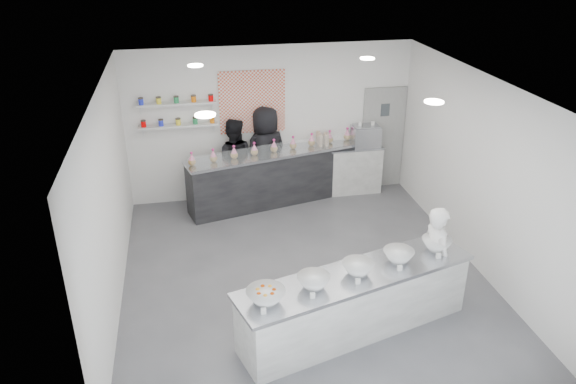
% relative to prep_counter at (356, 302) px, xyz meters
% --- Properties ---
extents(floor, '(6.00, 6.00, 0.00)m').
position_rel_prep_counter_xyz_m(floor, '(-0.38, 1.47, -0.45)').
color(floor, '#515156').
rests_on(floor, ground).
extents(ceiling, '(6.00, 6.00, 0.00)m').
position_rel_prep_counter_xyz_m(ceiling, '(-0.38, 1.47, 2.55)').
color(ceiling, white).
rests_on(ceiling, floor).
extents(back_wall, '(5.50, 0.00, 5.50)m').
position_rel_prep_counter_xyz_m(back_wall, '(-0.38, 4.47, 1.05)').
color(back_wall, white).
rests_on(back_wall, floor).
extents(left_wall, '(0.00, 6.00, 6.00)m').
position_rel_prep_counter_xyz_m(left_wall, '(-3.13, 1.47, 1.05)').
color(left_wall, white).
rests_on(left_wall, floor).
extents(right_wall, '(0.00, 6.00, 6.00)m').
position_rel_prep_counter_xyz_m(right_wall, '(2.37, 1.47, 1.05)').
color(right_wall, white).
rests_on(right_wall, floor).
extents(back_door, '(0.88, 0.04, 2.10)m').
position_rel_prep_counter_xyz_m(back_door, '(1.92, 4.44, 0.60)').
color(back_door, gray).
rests_on(back_door, floor).
extents(pattern_panel, '(1.25, 0.03, 1.20)m').
position_rel_prep_counter_xyz_m(pattern_panel, '(-0.73, 4.44, 1.50)').
color(pattern_panel, '#D74725').
rests_on(pattern_panel, back_wall).
extents(jar_shelf_lower, '(1.45, 0.22, 0.04)m').
position_rel_prep_counter_xyz_m(jar_shelf_lower, '(-2.13, 4.37, 1.15)').
color(jar_shelf_lower, silver).
rests_on(jar_shelf_lower, back_wall).
extents(jar_shelf_upper, '(1.45, 0.22, 0.04)m').
position_rel_prep_counter_xyz_m(jar_shelf_upper, '(-2.13, 4.37, 1.57)').
color(jar_shelf_upper, silver).
rests_on(jar_shelf_upper, back_wall).
extents(preserve_jars, '(1.45, 0.10, 0.56)m').
position_rel_prep_counter_xyz_m(preserve_jars, '(-2.13, 4.35, 1.43)').
color(preserve_jars, '#FF0001').
rests_on(preserve_jars, jar_shelf_lower).
extents(downlight_0, '(0.24, 0.24, 0.02)m').
position_rel_prep_counter_xyz_m(downlight_0, '(-1.78, 0.47, 2.53)').
color(downlight_0, white).
rests_on(downlight_0, ceiling).
extents(downlight_1, '(0.24, 0.24, 0.02)m').
position_rel_prep_counter_xyz_m(downlight_1, '(1.02, 0.47, 2.53)').
color(downlight_1, white).
rests_on(downlight_1, ceiling).
extents(downlight_2, '(0.24, 0.24, 0.02)m').
position_rel_prep_counter_xyz_m(downlight_2, '(-1.78, 3.07, 2.53)').
color(downlight_2, white).
rests_on(downlight_2, ceiling).
extents(downlight_3, '(0.24, 0.24, 0.02)m').
position_rel_prep_counter_xyz_m(downlight_3, '(1.02, 3.07, 2.53)').
color(downlight_3, white).
rests_on(downlight_3, ceiling).
extents(prep_counter, '(3.37, 1.65, 0.90)m').
position_rel_prep_counter_xyz_m(prep_counter, '(0.00, 0.00, 0.00)').
color(prep_counter, '#A9A8A4').
rests_on(prep_counter, floor).
extents(back_bar, '(3.48, 1.43, 1.06)m').
position_rel_prep_counter_xyz_m(back_bar, '(-0.39, 4.06, 0.08)').
color(back_bar, black).
rests_on(back_bar, floor).
extents(sneeze_guard, '(3.28, 0.82, 0.29)m').
position_rel_prep_counter_xyz_m(sneeze_guard, '(-0.32, 3.77, 0.76)').
color(sneeze_guard, white).
rests_on(sneeze_guard, back_bar).
extents(espresso_ledge, '(1.32, 0.42, 0.98)m').
position_rel_prep_counter_xyz_m(espresso_ledge, '(1.17, 4.25, 0.04)').
color(espresso_ledge, '#A9A8A4').
rests_on(espresso_ledge, floor).
extents(espresso_machine, '(0.54, 0.37, 0.41)m').
position_rel_prep_counter_xyz_m(espresso_machine, '(1.49, 4.25, 0.74)').
color(espresso_machine, '#93969E').
rests_on(espresso_machine, espresso_ledge).
extents(cup_stacks, '(0.24, 0.24, 0.31)m').
position_rel_prep_counter_xyz_m(cup_stacks, '(0.62, 4.25, 0.69)').
color(cup_stacks, tan).
rests_on(cup_stacks, espresso_ledge).
extents(prep_bowls, '(3.04, 1.35, 0.17)m').
position_rel_prep_counter_xyz_m(prep_bowls, '(0.00, -0.00, 0.53)').
color(prep_bowls, white).
rests_on(prep_bowls, prep_counter).
extents(label_cards, '(2.66, 0.04, 0.07)m').
position_rel_prep_counter_xyz_m(label_cards, '(-0.15, -0.51, 0.48)').
color(label_cards, white).
rests_on(label_cards, prep_counter).
extents(cookie_bags, '(3.27, 0.93, 0.26)m').
position_rel_prep_counter_xyz_m(cookie_bags, '(-0.39, 4.06, 0.74)').
color(cookie_bags, pink).
rests_on(cookie_bags, back_bar).
extents(woman_prep, '(0.43, 0.60, 1.53)m').
position_rel_prep_counter_xyz_m(woman_prep, '(1.27, 0.39, 0.32)').
color(woman_prep, white).
rests_on(woman_prep, floor).
extents(staff_left, '(0.95, 0.81, 1.68)m').
position_rel_prep_counter_xyz_m(staff_left, '(-1.15, 4.31, 0.39)').
color(staff_left, black).
rests_on(staff_left, floor).
extents(staff_right, '(1.07, 0.89, 1.88)m').
position_rel_prep_counter_xyz_m(staff_right, '(-0.51, 4.31, 0.49)').
color(staff_right, black).
rests_on(staff_right, floor).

